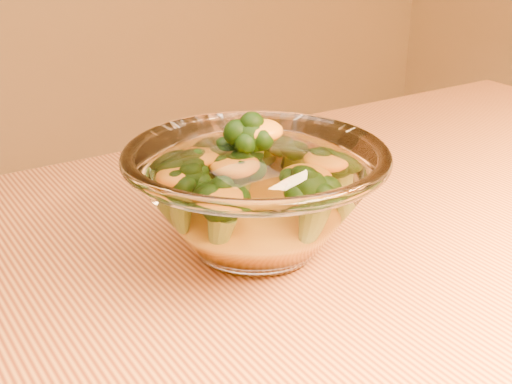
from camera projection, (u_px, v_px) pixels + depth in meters
glass_bowl at (256, 197)px, 0.55m from camera, size 0.20×0.20×0.09m
cheese_sauce at (256, 220)px, 0.56m from camera, size 0.11×0.11×0.03m
broccoli_heap at (249, 178)px, 0.55m from camera, size 0.13×0.14×0.08m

